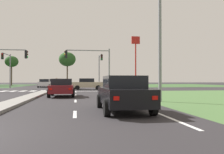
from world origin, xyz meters
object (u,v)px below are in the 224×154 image
car_beige_eighth (87,84)px  car_grey_second (66,84)px  treeline_fourth (67,59)px  car_white_fifth (45,83)px  car_silver_fourth (48,83)px  traffic_signal_far_left (7,64)px  traffic_signal_far_right (100,65)px  traffic_signal_near_right (92,61)px  fastfood_pole_sign (136,50)px  car_maroon_near (62,87)px  car_black_sixth (123,93)px  pedestrian_at_median (57,81)px  treeline_third (12,62)px  street_lamp_near (157,21)px  car_blue_seventh (131,84)px

car_beige_eighth → car_grey_second: bearing=-135.7°
car_beige_eighth → treeline_fourth: bearing=-171.6°
car_white_fifth → car_beige_eighth: 13.32m
car_silver_fourth → traffic_signal_far_left: bearing=64.9°
traffic_signal_far_right → traffic_signal_near_right: size_ratio=1.04×
traffic_signal_far_left → treeline_fourth: treeline_fourth is taller
car_silver_fourth → fastfood_pole_sign: (18.61, -2.19, 7.11)m
car_maroon_near → car_black_sixth: bearing=-72.1°
pedestrian_at_median → treeline_third: size_ratio=0.23×
car_white_fifth → street_lamp_near: size_ratio=0.50×
car_maroon_near → car_blue_seventh: bearing=60.4°
traffic_signal_near_right → street_lamp_near: size_ratio=0.63×
car_maroon_near → pedestrian_at_median: 27.55m
car_beige_eighth → traffic_signal_near_right: (0.34, -5.08, 2.88)m
car_beige_eighth → street_lamp_near: size_ratio=0.51×
car_silver_fourth → car_white_fifth: bearing=91.3°
treeline_third → traffic_signal_near_right: bearing=-62.2°
traffic_signal_far_right → traffic_signal_near_right: 11.76m
treeline_fourth → car_silver_fourth: bearing=-114.2°
car_maroon_near → car_black_sixth: 10.37m
car_black_sixth → car_blue_seventh: size_ratio=1.05×
car_grey_second → car_silver_fourth: (-4.30, 14.20, 0.04)m
treeline_fourth → car_blue_seventh: bearing=-64.1°
car_black_sixth → traffic_signal_far_right: bearing=86.2°
car_beige_eighth → fastfood_pole_sign: 20.20m
car_blue_seventh → car_beige_eighth: (-7.18, -3.13, 0.01)m
fastfood_pole_sign → treeline_third: fastfood_pole_sign is taller
traffic_signal_near_right → treeline_fourth: (-4.17, 30.92, 2.85)m
car_maroon_near → car_blue_seventh: (9.93, 17.45, 0.05)m
traffic_signal_far_left → traffic_signal_far_right: traffic_signal_far_right is taller
traffic_signal_far_right → treeline_third: 31.32m
car_grey_second → car_white_fifth: (-4.15, 7.74, 0.02)m
car_silver_fourth → treeline_fourth: treeline_fourth is taller
car_beige_eighth → traffic_signal_far_left: bearing=-116.9°
car_silver_fourth → pedestrian_at_median: bearing=116.0°
car_maroon_near → traffic_signal_far_left: bearing=115.7°
car_maroon_near → traffic_signal_far_right: 21.69m
car_beige_eighth → treeline_third: treeline_third is taller
car_white_fifth → traffic_signal_far_right: (9.87, -4.60, 3.21)m
car_white_fifth → car_beige_eighth: car_beige_eighth is taller
car_grey_second → traffic_signal_far_right: size_ratio=0.77×
treeline_fourth → pedestrian_at_median: bearing=-97.0°
car_maroon_near → car_grey_second: size_ratio=0.96×
traffic_signal_far_left → pedestrian_at_median: size_ratio=3.33×
car_silver_fourth → car_black_sixth: (8.00, -41.72, -0.03)m
fastfood_pole_sign → treeline_fourth: size_ratio=1.29×
street_lamp_near → fastfood_pole_sign: 36.43m
car_blue_seventh → street_lamp_near: size_ratio=0.48×
treeline_third → car_blue_seventh: bearing=-46.7°
car_white_fifth → car_black_sixth: size_ratio=0.98×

